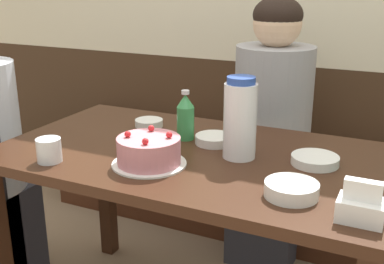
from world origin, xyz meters
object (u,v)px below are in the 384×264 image
water_pitcher (240,119)px  soju_bottle (186,116)px  bowl_soup_white (214,139)px  person_grey_tee (271,138)px  bench_seat (262,189)px  glass_water_tall (49,150)px  napkin_holder (361,206)px  bowl_rice_small (291,190)px  bowl_side_dish (315,160)px  birthday_cake (149,151)px  bowl_sauce_shallow (149,123)px

water_pitcher → soju_bottle: size_ratio=1.48×
bowl_soup_white → person_grey_tee: 0.55m
bench_seat → glass_water_tall: glass_water_tall is taller
napkin_holder → bowl_rice_small: napkin_holder is taller
bowl_rice_small → bowl_side_dish: size_ratio=0.98×
birthday_cake → bowl_side_dish: (0.47, 0.22, -0.03)m
bench_seat → birthday_cake: birthday_cake is taller
birthday_cake → water_pitcher: (0.23, 0.18, 0.09)m
bowl_side_dish → bowl_sauce_shallow: (-0.67, 0.12, 0.00)m
bowl_sauce_shallow → bowl_rice_small: bearing=-29.8°
bowl_soup_white → glass_water_tall: 0.55m
bowl_rice_small → bowl_side_dish: (0.01, 0.26, -0.01)m
napkin_holder → glass_water_tall: 0.94m
bowl_rice_small → person_grey_tee: (-0.29, 0.83, -0.16)m
bowl_rice_small → bowl_sauce_shallow: (-0.66, 0.38, -0.01)m
soju_bottle → person_grey_tee: person_grey_tee is taller
bowl_soup_white → bowl_sauce_shallow: bearing=166.3°
napkin_holder → person_grey_tee: bearing=118.1°
napkin_holder → bowl_side_dish: 0.36m
birthday_cake → napkin_holder: (0.64, -0.09, -0.01)m
soju_bottle → birthday_cake: bearing=-88.7°
napkin_holder → person_grey_tee: size_ratio=0.09×
bowl_rice_small → person_grey_tee: 0.90m
soju_bottle → bowl_soup_white: (0.11, -0.00, -0.07)m
bowl_side_dish → bench_seat: bearing=116.8°
bowl_side_dish → bowl_sauce_shallow: bearing=169.9°
napkin_holder → glass_water_tall: napkin_holder is taller
bowl_sauce_shallow → person_grey_tee: bearing=51.4°
water_pitcher → bowl_sauce_shallow: 0.47m
person_grey_tee → bowl_rice_small: bearing=19.4°
bench_seat → napkin_holder: napkin_holder is taller
birthday_cake → glass_water_tall: size_ratio=2.98×
bowl_side_dish → glass_water_tall: 0.83m
bowl_side_dish → person_grey_tee: (-0.30, 0.57, -0.15)m
napkin_holder → bowl_soup_white: 0.65m
soju_bottle → bowl_rice_small: (0.46, -0.30, -0.06)m
bowl_sauce_shallow → glass_water_tall: size_ratio=1.38×
birthday_cake → glass_water_tall: birthday_cake is taller
soju_bottle → glass_water_tall: soju_bottle is taller
bowl_side_dish → person_grey_tee: size_ratio=0.12×
bowl_rice_small → glass_water_tall: (-0.75, -0.08, 0.02)m
glass_water_tall → person_grey_tee: 1.04m
bowl_soup_white → water_pitcher: bearing=-34.6°
glass_water_tall → birthday_cake: bearing=20.7°
birthday_cake → bowl_soup_white: 0.29m
water_pitcher → napkin_holder: bearing=-34.0°
water_pitcher → bowl_sauce_shallow: bearing=159.6°
bowl_soup_white → glass_water_tall: glass_water_tall is taller
birthday_cake → glass_water_tall: (-0.30, -0.11, -0.01)m
soju_bottle → napkin_holder: size_ratio=1.63×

